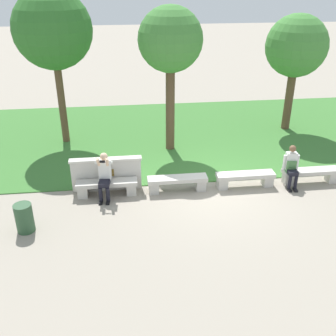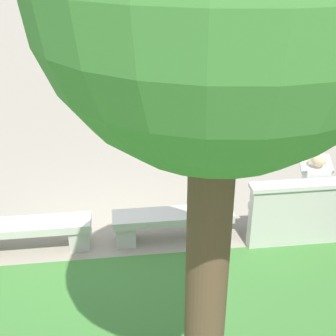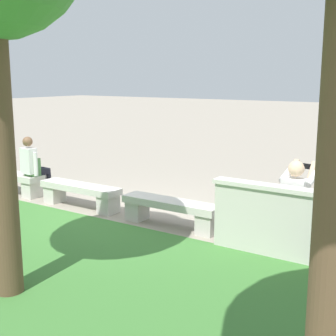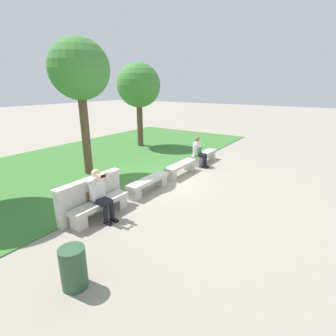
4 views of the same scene
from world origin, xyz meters
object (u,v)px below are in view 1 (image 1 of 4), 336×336
at_px(bench_mid, 245,178).
at_px(tree_behind_wall, 296,47).
at_px(bench_far, 311,174).
at_px(tree_right_background, 170,42).
at_px(bench_near, 177,182).
at_px(bench_main, 107,186).
at_px(trash_bin, 24,218).
at_px(backpack, 291,166).
at_px(tree_left_background, 53,30).
at_px(person_distant, 291,165).
at_px(person_photographer, 104,174).

bearing_deg(bench_mid, tree_behind_wall, 55.73).
xyz_separation_m(bench_far, tree_right_background, (-3.93, 3.06, 3.49)).
bearing_deg(bench_near, bench_main, 180.00).
bearing_deg(trash_bin, bench_mid, 14.03).
xyz_separation_m(backpack, tree_left_background, (-7.07, 4.26, 3.41)).
bearing_deg(tree_right_background, bench_mid, -58.45).
relative_size(bench_mid, bench_far, 1.00).
relative_size(person_distant, tree_left_background, 0.23).
bearing_deg(tree_behind_wall, bench_main, -147.85).
xyz_separation_m(person_distant, tree_behind_wall, (1.71, 4.57, 2.60)).
distance_m(bench_main, bench_far, 6.15).
relative_size(bench_near, trash_bin, 2.33).
bearing_deg(backpack, tree_right_background, 136.16).
bearing_deg(bench_main, bench_far, 0.00).
bearing_deg(bench_near, tree_behind_wall, 41.35).
bearing_deg(tree_right_background, backpack, -43.84).
bearing_deg(person_distant, bench_mid, 177.21).
relative_size(tree_left_background, tree_right_background, 1.10).
distance_m(bench_near, tree_behind_wall, 7.44).
bearing_deg(bench_main, tree_right_background, 54.04).
relative_size(bench_main, tree_right_background, 0.36).
height_order(bench_main, person_distant, person_distant).
distance_m(bench_far, backpack, 0.78).
bearing_deg(tree_left_background, backpack, -31.09).
height_order(backpack, tree_behind_wall, tree_behind_wall).
relative_size(person_photographer, backpack, 3.08).
bearing_deg(tree_behind_wall, bench_near, -138.65).
xyz_separation_m(bench_mid, backpack, (1.35, -0.04, 0.33)).
height_order(person_distant, tree_right_background, tree_right_background).
height_order(bench_near, backpack, backpack).
relative_size(person_distant, tree_right_background, 0.26).
relative_size(bench_main, tree_behind_wall, 0.39).
xyz_separation_m(bench_main, backpack, (5.45, -0.04, 0.33)).
bearing_deg(tree_right_background, trash_bin, -132.56).
distance_m(bench_mid, person_photographer, 4.16).
bearing_deg(person_distant, trash_bin, -168.94).
xyz_separation_m(person_distant, tree_right_background, (-3.24, 3.13, 3.11)).
height_order(person_distant, trash_bin, person_distant).
distance_m(backpack, tree_left_background, 8.93).
distance_m(bench_main, bench_mid, 4.10).
bearing_deg(person_distant, person_photographer, -179.89).
bearing_deg(tree_right_background, bench_main, -125.96).
distance_m(bench_near, tree_left_background, 6.73).
bearing_deg(trash_bin, bench_near, 20.65).
bearing_deg(tree_left_background, tree_behind_wall, 1.85).
bearing_deg(trash_bin, person_distant, 11.06).
distance_m(bench_main, tree_behind_wall, 8.98).
bearing_deg(tree_behind_wall, person_photographer, -147.54).
relative_size(person_photographer, tree_left_background, 0.24).
xyz_separation_m(person_distant, trash_bin, (-7.45, -1.46, -0.30)).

